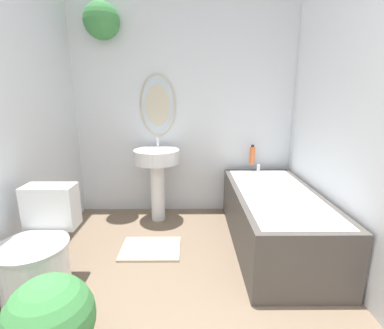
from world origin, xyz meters
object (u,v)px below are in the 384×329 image
Objects in this scene: pedestal_sink at (157,168)px; potted_plant at (50,323)px; shampoo_bottle at (252,155)px; bathtub at (274,217)px; toilet at (39,260)px.

pedestal_sink reaches higher than potted_plant.
pedestal_sink reaches higher than shampoo_bottle.
pedestal_sink reaches higher than bathtub.
toilet is 2.19m from shampoo_bottle.
toilet is 1.85m from bathtub.
bathtub is 0.82m from shampoo_bottle.
shampoo_bottle reaches higher than bathtub.
potted_plant is (-0.31, -1.72, -0.30)m from pedestal_sink.
shampoo_bottle is at bearing 39.86° from toilet.
pedestal_sink is 1.72× the size of potted_plant.
bathtub reaches higher than potted_plant.
toilet is 1.41× the size of potted_plant.
potted_plant is (-1.41, -1.18, 0.01)m from bathtub.
shampoo_bottle is 0.42× the size of potted_plant.
bathtub is 3.01× the size of potted_plant.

